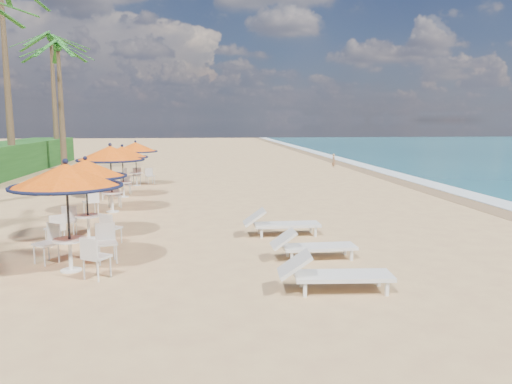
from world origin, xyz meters
TOP-DOWN VIEW (x-y plane):
  - ground at (0.00, 0.00)m, footprint 160.00×160.00m
  - foam_strip at (9.30, 10.00)m, footprint 1.20×140.00m
  - wetsand_band at (8.40, 10.00)m, footprint 1.40×140.00m
  - station_0 at (-4.73, 0.47)m, footprint 2.28×2.28m
  - station_1 at (-5.05, 3.30)m, footprint 2.13×2.13m
  - station_2 at (-5.10, 7.35)m, footprint 2.29×2.32m
  - station_3 at (-5.24, 10.78)m, footprint 2.09×2.09m
  - station_4 at (-5.10, 14.51)m, footprint 2.11×2.11m
  - lounger_near at (0.36, -1.43)m, footprint 2.16×0.81m
  - lounger_mid at (0.46, 0.77)m, footprint 1.96×0.64m
  - lounger_far at (0.11, 3.18)m, footprint 2.11×0.68m
  - palm_6 at (-10.78, 23.33)m, footprint 5.00×5.00m
  - palm_7 at (-12.43, 27.90)m, footprint 5.00×5.00m
  - person at (6.92, 22.54)m, footprint 0.28×0.38m

SIDE VIEW (x-z plane):
  - ground at x=0.00m, z-range 0.00..0.00m
  - foam_strip at x=9.30m, z-range -0.02..0.02m
  - wetsand_band at x=8.40m, z-range -0.01..0.01m
  - lounger_mid at x=0.46m, z-range -0.02..0.68m
  - lounger_far at x=0.11m, z-range -0.02..0.73m
  - lounger_near at x=0.36m, z-range -0.02..0.73m
  - person at x=6.92m, z-range 0.00..0.98m
  - station_3 at x=-5.24m, z-range 0.50..2.69m
  - station_4 at x=-5.10m, z-range 0.51..2.70m
  - station_1 at x=-5.05m, z-range 0.51..2.74m
  - station_0 at x=-4.73m, z-range 0.55..2.93m
  - station_2 at x=-5.10m, z-range 0.63..3.02m
  - palm_6 at x=-10.78m, z-range 3.26..11.25m
  - palm_7 at x=-12.43m, z-range 3.82..13.05m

